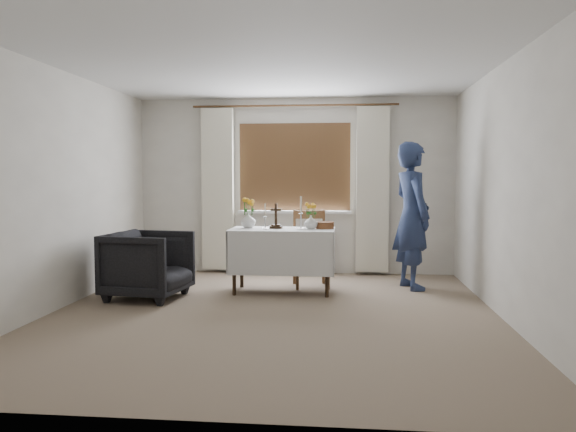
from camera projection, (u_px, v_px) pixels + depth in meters
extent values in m
plane|color=#806B59|center=(273.00, 314.00, 5.64)|extent=(5.00, 5.00, 0.00)
cube|color=silver|center=(282.00, 261.00, 6.71)|extent=(1.24, 0.64, 0.76)
imported|color=black|center=(148.00, 265.00, 6.36)|extent=(0.95, 0.93, 0.77)
imported|color=navy|center=(412.00, 216.00, 6.91)|extent=(0.63, 0.77, 1.81)
cube|color=white|center=(294.00, 252.00, 8.02)|extent=(1.10, 0.10, 0.60)
imported|color=silver|center=(248.00, 220.00, 6.81)|extent=(0.21, 0.21, 0.19)
imported|color=silver|center=(311.00, 222.00, 6.65)|extent=(0.20, 0.20, 0.17)
cylinder|color=brown|center=(325.00, 225.00, 6.71)|extent=(0.22, 0.22, 0.08)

